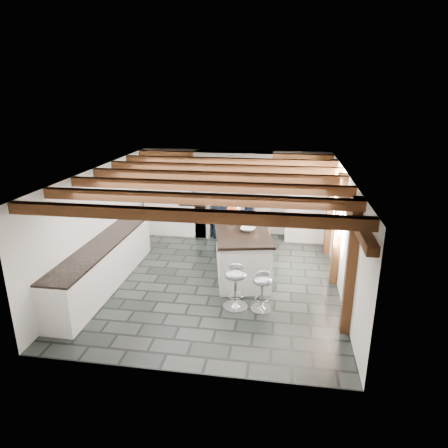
% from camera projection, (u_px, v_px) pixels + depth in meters
% --- Properties ---
extents(ground, '(6.00, 6.00, 0.00)m').
position_uv_depth(ground, '(216.00, 279.00, 8.46)').
color(ground, black).
rests_on(ground, ground).
extents(room_shell, '(6.00, 6.03, 6.00)m').
position_uv_depth(room_shell, '(201.00, 211.00, 9.54)').
color(room_shell, white).
rests_on(room_shell, ground).
extents(range_cooker, '(1.00, 0.63, 0.99)m').
position_uv_depth(range_cooker, '(233.00, 220.00, 10.82)').
color(range_cooker, black).
rests_on(range_cooker, ground).
extents(kitchen_island, '(1.49, 2.27, 1.38)m').
position_uv_depth(kitchen_island, '(241.00, 251.00, 8.52)').
color(kitchen_island, white).
rests_on(kitchen_island, ground).
extents(bar_stool_near, '(0.46, 0.46, 0.75)m').
position_uv_depth(bar_stool_near, '(262.00, 286.00, 7.13)').
color(bar_stool_near, silver).
rests_on(bar_stool_near, ground).
extents(bar_stool_far, '(0.46, 0.46, 0.85)m').
position_uv_depth(bar_stool_far, '(236.00, 281.00, 7.19)').
color(bar_stool_far, silver).
rests_on(bar_stool_far, ground).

